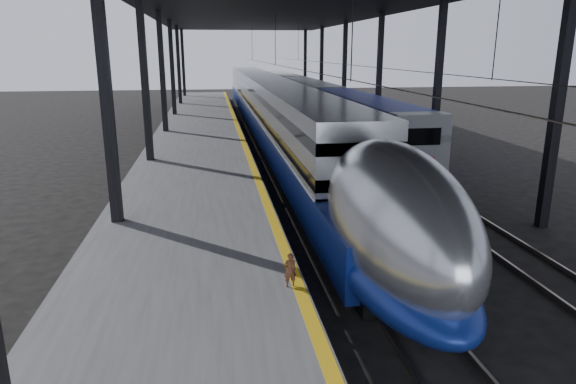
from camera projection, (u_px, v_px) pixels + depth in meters
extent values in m
plane|color=black|center=(320.00, 307.00, 13.30)|extent=(160.00, 160.00, 0.00)
cube|color=#4C4C4F|center=(198.00, 150.00, 31.74)|extent=(6.00, 80.00, 1.00)
cube|color=gold|center=(243.00, 141.00, 32.01)|extent=(0.30, 80.00, 0.01)
cube|color=slate|center=(275.00, 155.00, 32.54)|extent=(0.08, 80.00, 0.16)
cube|color=slate|center=(297.00, 154.00, 32.74)|extent=(0.08, 80.00, 0.16)
cube|color=slate|center=(351.00, 152.00, 33.25)|extent=(0.08, 80.00, 0.16)
cube|color=slate|center=(372.00, 152.00, 33.45)|extent=(0.08, 80.00, 0.16)
cube|color=black|center=(108.00, 115.00, 16.05)|extent=(0.35, 0.35, 9.00)
cube|color=black|center=(557.00, 107.00, 18.24)|extent=(0.35, 0.35, 9.00)
cube|color=black|center=(146.00, 91.00, 25.59)|extent=(0.35, 0.35, 9.00)
cube|color=black|center=(437.00, 88.00, 27.78)|extent=(0.35, 0.35, 9.00)
cube|color=black|center=(163.00, 80.00, 35.12)|extent=(0.35, 0.35, 9.00)
cube|color=black|center=(379.00, 78.00, 37.32)|extent=(0.35, 0.35, 9.00)
cube|color=black|center=(173.00, 74.00, 44.66)|extent=(0.35, 0.35, 9.00)
cube|color=black|center=(344.00, 73.00, 46.85)|extent=(0.35, 0.35, 9.00)
cube|color=black|center=(179.00, 70.00, 54.19)|extent=(0.35, 0.35, 9.00)
cube|color=black|center=(321.00, 69.00, 56.39)|extent=(0.35, 0.35, 9.00)
cube|color=black|center=(183.00, 67.00, 63.73)|extent=(0.35, 0.35, 9.00)
cube|color=black|center=(305.00, 67.00, 65.92)|extent=(0.35, 0.35, 9.00)
cube|color=black|center=(284.00, 1.00, 30.19)|extent=(18.00, 75.00, 0.45)
cylinder|color=slate|center=(286.00, 67.00, 31.20)|extent=(0.03, 74.00, 0.03)
cylinder|color=slate|center=(365.00, 66.00, 31.91)|extent=(0.03, 74.00, 0.03)
cube|color=#AAACB1|center=(266.00, 101.00, 43.40)|extent=(2.92, 57.00, 4.03)
cube|color=navy|center=(268.00, 118.00, 42.31)|extent=(3.00, 62.00, 1.56)
cube|color=silver|center=(266.00, 107.00, 43.52)|extent=(3.02, 57.00, 0.10)
cube|color=black|center=(265.00, 87.00, 43.10)|extent=(2.96, 57.00, 0.42)
cube|color=black|center=(266.00, 101.00, 43.40)|extent=(2.96, 57.00, 0.42)
ellipsoid|color=#AAACB1|center=(393.00, 220.00, 13.41)|extent=(2.92, 8.40, 4.03)
ellipsoid|color=navy|center=(391.00, 261.00, 13.71)|extent=(3.00, 8.40, 1.71)
ellipsoid|color=black|center=(438.00, 222.00, 10.71)|extent=(1.51, 2.20, 0.91)
cube|color=black|center=(389.00, 288.00, 13.93)|extent=(2.22, 2.60, 0.40)
cube|color=black|center=(281.00, 146.00, 34.91)|extent=(2.22, 2.60, 0.40)
cube|color=navy|center=(366.00, 126.00, 32.23)|extent=(2.60, 18.00, 3.53)
cube|color=#92959A|center=(418.00, 151.00, 24.22)|extent=(2.65, 1.20, 3.57)
cube|color=black|center=(424.00, 137.00, 23.42)|extent=(1.58, 0.06, 0.79)
cube|color=#B10D26|center=(422.00, 162.00, 23.74)|extent=(1.11, 0.06, 0.51)
cube|color=#92959A|center=(309.00, 99.00, 50.34)|extent=(2.60, 18.00, 3.53)
cube|color=#92959A|center=(283.00, 86.00, 68.46)|extent=(2.60, 18.00, 3.53)
cube|color=black|center=(398.00, 174.00, 26.95)|extent=(2.04, 2.40, 0.36)
cube|color=black|center=(315.00, 120.00, 47.93)|extent=(2.04, 2.40, 0.36)
imported|color=#532D1B|center=(290.00, 270.00, 12.12)|extent=(0.33, 0.24, 0.85)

